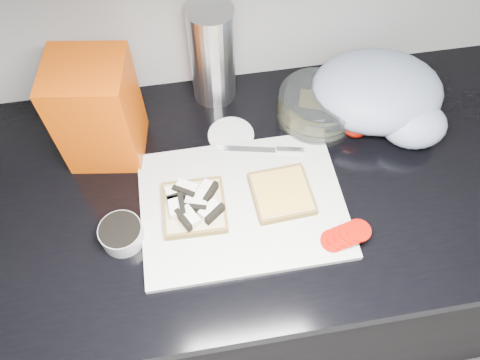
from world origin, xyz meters
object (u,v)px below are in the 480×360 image
Objects in this scene: glass_bowl at (317,107)px; steel_canister at (213,55)px; bread_bag at (98,111)px; cutting_board at (243,204)px.

glass_bowl is 0.25m from steel_canister.
steel_canister is (0.24, 0.12, -0.00)m from bread_bag.
bread_bag is (-0.25, 0.19, 0.11)m from cutting_board.
cutting_board is 1.72× the size of bread_bag.
bread_bag is 0.27m from steel_canister.
steel_canister reaches higher than cutting_board.
glass_bowl is (0.20, 0.20, 0.03)m from cutting_board.
bread_bag is 1.00× the size of steel_canister.
glass_bowl reaches higher than cutting_board.
cutting_board is at bearing -135.28° from glass_bowl.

